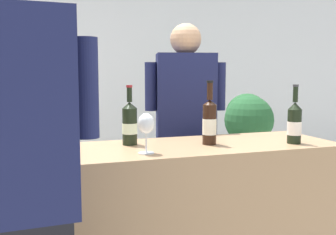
{
  "coord_description": "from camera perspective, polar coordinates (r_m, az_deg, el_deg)",
  "views": [
    {
      "loc": [
        -0.5,
        -1.89,
        1.33
      ],
      "look_at": [
        0.14,
        0.0,
        1.11
      ],
      "focal_mm": 41.79,
      "sensor_mm": 36.0,
      "label": 1
    }
  ],
  "objects": [
    {
      "name": "wall_back",
      "position": [
        4.51,
        -12.54,
        7.04
      ],
      "size": [
        8.0,
        0.1,
        2.8
      ],
      "primitive_type": "cube",
      "color": "silver",
      "rests_on": "ground_plane"
    },
    {
      "name": "wine_bottle_1",
      "position": [
        1.95,
        -15.72,
        -1.48
      ],
      "size": [
        0.08,
        0.08,
        0.32
      ],
      "color": "black",
      "rests_on": "counter"
    },
    {
      "name": "wine_bottle_0",
      "position": [
        2.2,
        17.96,
        -0.76
      ],
      "size": [
        0.07,
        0.07,
        0.32
      ],
      "color": "black",
      "rests_on": "counter"
    },
    {
      "name": "wine_bottle_2",
      "position": [
        2.06,
        -5.61,
        -0.85
      ],
      "size": [
        0.08,
        0.08,
        0.31
      ],
      "color": "black",
      "rests_on": "counter"
    },
    {
      "name": "wine_bottle_5",
      "position": [
        1.89,
        -20.62,
        -1.72
      ],
      "size": [
        0.08,
        0.08,
        0.34
      ],
      "color": "black",
      "rests_on": "counter"
    },
    {
      "name": "person_server",
      "position": [
        2.67,
        2.52,
        -4.76
      ],
      "size": [
        0.53,
        0.32,
        1.66
      ],
      "color": "black",
      "rests_on": "ground_plane"
    },
    {
      "name": "potted_shrub",
      "position": [
        3.74,
        11.27,
        -2.78
      ],
      "size": [
        0.51,
        0.57,
        1.15
      ],
      "color": "brown",
      "rests_on": "ground_plane"
    },
    {
      "name": "wine_bottle_4",
      "position": [
        1.82,
        -17.18,
        -2.28
      ],
      "size": [
        0.08,
        0.08,
        0.31
      ],
      "color": "black",
      "rests_on": "counter"
    },
    {
      "name": "wine_bottle_3",
      "position": [
        2.08,
        6.07,
        -0.59
      ],
      "size": [
        0.07,
        0.07,
        0.34
      ],
      "color": "black",
      "rests_on": "counter"
    },
    {
      "name": "wine_glass",
      "position": [
        1.83,
        -3.21,
        -1.09
      ],
      "size": [
        0.08,
        0.08,
        0.19
      ],
      "color": "silver",
      "rests_on": "counter"
    }
  ]
}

